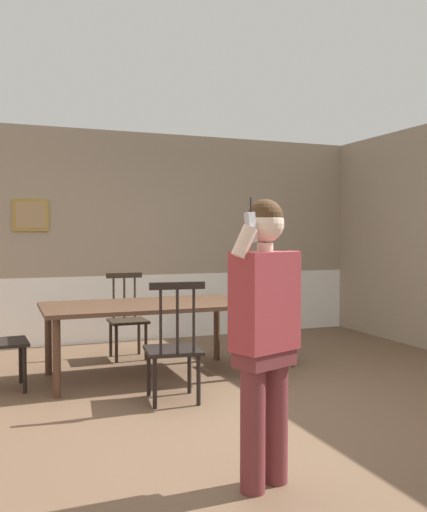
{
  "coord_description": "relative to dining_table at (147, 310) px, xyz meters",
  "views": [
    {
      "loc": [
        -1.76,
        -4.24,
        1.43
      ],
      "look_at": [
        -0.39,
        -0.67,
        1.28
      ],
      "focal_mm": 39.12,
      "sensor_mm": 36.0,
      "label": 1
    }
  ],
  "objects": [
    {
      "name": "chair_near_window",
      "position": [
        -0.0,
        0.91,
        -0.2
      ],
      "size": [
        0.42,
        0.42,
        0.97
      ],
      "rotation": [
        0.0,
        0.0,
        3.14
      ],
      "color": "#2D2319",
      "rests_on": "ground_plane"
    },
    {
      "name": "chair_opposite_corner",
      "position": [
        -0.0,
        -0.92,
        -0.19
      ],
      "size": [
        0.51,
        0.51,
        1.04
      ],
      "rotation": [
        0.0,
        0.0,
        -0.12
      ],
      "color": "black",
      "rests_on": "ground_plane"
    },
    {
      "name": "ground_plane",
      "position": [
        0.39,
        -1.17,
        -0.67
      ],
      "size": [
        7.07,
        7.07,
        0.0
      ],
      "primitive_type": "plane",
      "color": "brown"
    },
    {
      "name": "chair_at_table_head",
      "position": [
        1.41,
        0.01,
        -0.19
      ],
      "size": [
        0.48,
        0.48,
        0.98
      ],
      "rotation": [
        0.0,
        0.0,
        1.61
      ],
      "color": "#513823",
      "rests_on": "ground_plane"
    },
    {
      "name": "person_figure",
      "position": [
        0.01,
        -2.62,
        0.25
      ],
      "size": [
        0.5,
        0.33,
        1.62
      ],
      "rotation": [
        0.0,
        0.0,
        3.5
      ],
      "color": "brown",
      "rests_on": "ground_plane"
    },
    {
      "name": "dining_table",
      "position": [
        0.0,
        0.0,
        0.0
      ],
      "size": [
        2.04,
        1.06,
        0.74
      ],
      "rotation": [
        0.0,
        0.0,
        0.0
      ],
      "color": "#4C3323",
      "rests_on": "ground_plane"
    },
    {
      "name": "room_back_partition",
      "position": [
        0.39,
        1.97,
        0.68
      ],
      "size": [
        6.43,
        0.17,
        2.78
      ],
      "color": "gray",
      "rests_on": "ground_plane"
    }
  ]
}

